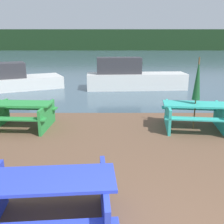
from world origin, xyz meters
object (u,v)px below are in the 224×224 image
picnic_table_green (22,113)px  umbrella_darkgreen (197,79)px  picnic_table_blue (46,199)px  picnic_table_teal (194,113)px  boat (132,78)px  boat_second (18,79)px

picnic_table_green → umbrella_darkgreen: size_ratio=0.90×
picnic_table_blue → picnic_table_teal: bearing=52.0°
boat → boat_second: 5.75m
picnic_table_blue → boat_second: bearing=110.8°
picnic_table_blue → umbrella_darkgreen: bearing=52.0°
picnic_table_blue → picnic_table_green: picnic_table_blue is taller
umbrella_darkgreen → boat_second: size_ratio=0.48×
picnic_table_green → boat: bearing=58.6°
umbrella_darkgreen → picnic_table_blue: bearing=-128.0°
picnic_table_blue → boat: 10.26m
picnic_table_teal → boat_second: bearing=139.3°
umbrella_darkgreen → boat_second: (-7.05, 6.06, -0.94)m
picnic_table_green → umbrella_darkgreen: umbrella_darkgreen is taller
umbrella_darkgreen → boat_second: umbrella_darkgreen is taller
picnic_table_teal → boat: boat is taller
boat → picnic_table_green: bearing=-125.3°
boat_second → picnic_table_teal: bearing=-65.3°
boat → boat_second: bearing=175.6°
boat → boat_second: (-5.74, 0.06, -0.10)m
picnic_table_blue → picnic_table_teal: size_ratio=1.01×
umbrella_darkgreen → boat: size_ratio=0.40×
picnic_table_green → umbrella_darkgreen: 5.00m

